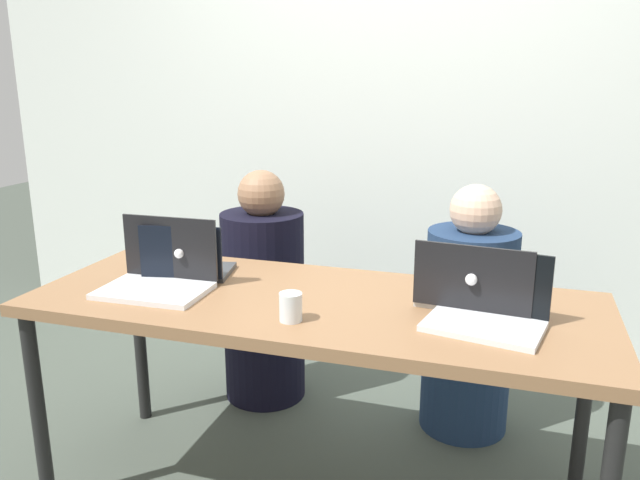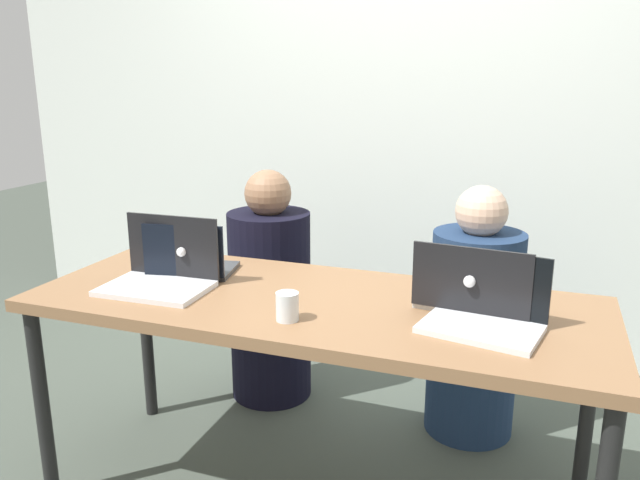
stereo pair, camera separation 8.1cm
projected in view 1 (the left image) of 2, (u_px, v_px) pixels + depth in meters
back_wall at (401, 134)px, 3.30m from camera, size 4.85×0.10×2.32m
desk at (314, 317)px, 2.04m from camera, size 1.87×0.71×0.76m
person_on_left at (264, 299)px, 2.84m from camera, size 0.46×0.46×1.06m
person_on_right at (468, 324)px, 2.58m from camera, size 0.39×0.39×1.05m
laptop_front_left at (160, 275)px, 2.11m from camera, size 0.36×0.28×0.23m
laptop_back_right at (475, 293)px, 1.94m from camera, size 0.37×0.27×0.22m
laptop_front_right at (487, 310)px, 1.80m from camera, size 0.36×0.28×0.21m
laptop_back_left at (188, 265)px, 2.24m from camera, size 0.33×0.27×0.20m
water_glass_center at (291, 309)px, 1.84m from camera, size 0.07×0.07×0.09m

